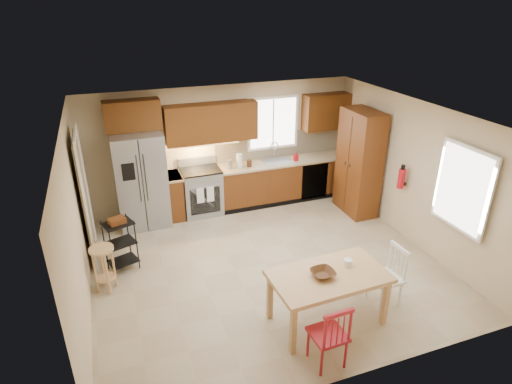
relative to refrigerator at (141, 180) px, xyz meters
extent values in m
plane|color=tan|center=(1.70, -2.12, -0.91)|extent=(5.50, 5.50, 0.00)
cube|color=silver|center=(1.70, -2.12, 1.59)|extent=(5.50, 5.00, 0.02)
cube|color=#CCB793|center=(1.70, 0.38, 0.34)|extent=(5.50, 0.02, 2.50)
cube|color=#CCB793|center=(1.70, -4.62, 0.34)|extent=(5.50, 0.02, 2.50)
cube|color=#CCB793|center=(-1.05, -2.12, 0.34)|extent=(0.02, 5.00, 2.50)
cube|color=#CCB793|center=(4.45, -2.12, 0.34)|extent=(0.02, 5.00, 2.50)
cube|color=gray|center=(0.00, 0.00, 0.00)|extent=(0.92, 0.75, 1.82)
cube|color=gray|center=(1.15, 0.06, -0.45)|extent=(0.76, 0.63, 0.92)
cube|color=#623112|center=(0.60, 0.08, -0.46)|extent=(0.30, 0.60, 0.90)
cube|color=#623112|center=(2.99, 0.08, -0.46)|extent=(2.92, 0.60, 0.90)
cube|color=black|center=(3.55, -0.22, -0.46)|extent=(0.60, 0.02, 0.78)
cube|color=beige|center=(2.99, 0.36, 0.27)|extent=(2.92, 0.03, 0.55)
cube|color=#552F0E|center=(0.00, 0.20, 1.19)|extent=(1.00, 0.35, 0.55)
cube|color=#552F0E|center=(1.45, 0.20, 0.92)|extent=(1.80, 0.35, 0.75)
cube|color=#552F0E|center=(3.95, 0.20, 0.92)|extent=(1.00, 0.35, 0.75)
cube|color=white|center=(2.80, 0.35, 0.74)|extent=(1.12, 0.04, 1.12)
cube|color=gray|center=(2.80, 0.08, -0.05)|extent=(0.62, 0.46, 0.16)
cube|color=#FFBF66|center=(1.15, 0.17, 0.52)|extent=(1.60, 0.30, 0.01)
imported|color=#BA0C17|center=(3.18, -0.02, 0.09)|extent=(0.09, 0.09, 0.19)
cylinder|color=white|center=(1.95, 0.03, 0.13)|extent=(0.12, 0.12, 0.28)
cylinder|color=gray|center=(1.75, 0.03, 0.08)|extent=(0.11, 0.11, 0.18)
cylinder|color=#4A2A13|center=(2.15, 0.00, 0.06)|extent=(0.10, 0.10, 0.14)
cube|color=#623112|center=(4.13, -0.93, 0.14)|extent=(0.50, 0.95, 2.10)
cylinder|color=#BA0C17|center=(4.33, -1.98, 0.19)|extent=(0.12, 0.12, 0.36)
cube|color=white|center=(4.38, -3.27, 0.54)|extent=(0.04, 1.02, 1.32)
cube|color=#8C7A59|center=(-0.97, -0.82, 0.14)|extent=(0.04, 0.95, 2.10)
imported|color=#4A2A13|center=(1.88, -3.66, -0.16)|extent=(0.32, 0.32, 0.08)
cylinder|color=white|center=(2.31, -3.57, -0.13)|extent=(0.11, 0.11, 0.13)
camera|label=1|loc=(-0.49, -7.66, 3.16)|focal=30.00mm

